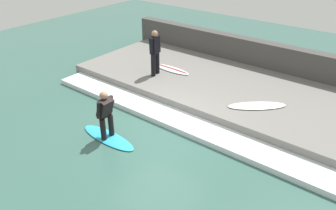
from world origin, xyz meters
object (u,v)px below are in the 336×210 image
surfer_waiting_near (155,50)px  surfboard_waiting_near (171,69)px  surfboard_spare (257,106)px  surfboard_riding (108,137)px  surfer_riding (105,112)px

surfer_waiting_near → surfboard_waiting_near: bearing=-16.3°
surfboard_waiting_near → surfboard_spare: size_ratio=0.96×
surfboard_riding → surfer_riding: size_ratio=1.37×
surfboard_riding → surfboard_spare: bearing=-37.7°
surfer_riding → surfboard_spare: bearing=-37.7°
surfer_waiting_near → surfboard_waiting_near: size_ratio=1.02×
surfer_riding → surfboard_waiting_near: size_ratio=0.87×
surfer_waiting_near → surfboard_spare: 4.26m
surfboard_riding → surfboard_waiting_near: (4.42, 1.06, 0.41)m
surfboard_waiting_near → surfer_waiting_near: bearing=163.7°
surfer_riding → surfboard_riding: bearing=90.0°
surfboard_spare → surfboard_riding: bearing=142.3°
surfer_waiting_near → surfboard_riding: bearing=-160.9°
surfer_riding → surfboard_spare: size_ratio=0.84×
surfer_riding → surfboard_waiting_near: (4.42, 1.06, -0.44)m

